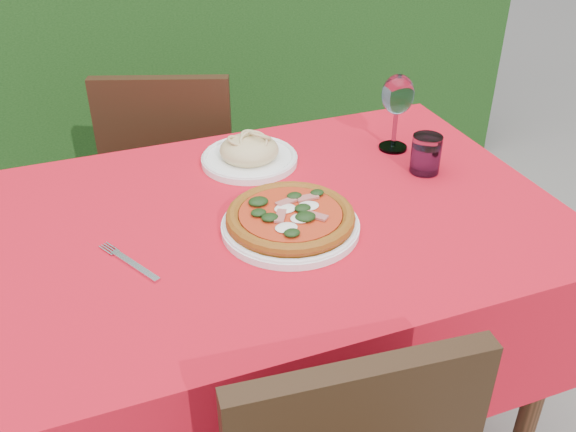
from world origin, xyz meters
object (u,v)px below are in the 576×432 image
object	(u,v)px
pizza_plate	(290,220)
fork	(135,266)
wine_glass	(398,98)
water_glass	(426,156)
pasta_plate	(249,154)
chair_far	(175,178)

from	to	relation	value
pizza_plate	fork	size ratio (longest dim) A/B	1.60
wine_glass	fork	bearing A→B (deg)	-158.86
pizza_plate	water_glass	world-z (taller)	water_glass
pizza_plate	wine_glass	bearing A→B (deg)	34.10
water_glass	fork	bearing A→B (deg)	-169.22
pizza_plate	wine_glass	world-z (taller)	wine_glass
pizza_plate	pasta_plate	distance (m)	0.32
fork	water_glass	bearing A→B (deg)	-16.33
chair_far	pasta_plate	xyz separation A→B (m)	(0.12, -0.44, 0.27)
chair_far	pasta_plate	size ratio (longest dim) A/B	3.62
water_glass	pizza_plate	bearing A→B (deg)	-162.65
pizza_plate	pasta_plate	xyz separation A→B (m)	(0.01, 0.32, -0.00)
pizza_plate	wine_glass	size ratio (longest dim) A/B	1.51
chair_far	pizza_plate	size ratio (longest dim) A/B	2.87
pasta_plate	water_glass	distance (m)	0.43
chair_far	fork	xyz separation A→B (m)	(-0.22, -0.78, 0.25)
wine_glass	water_glass	bearing A→B (deg)	-85.93
pizza_plate	water_glass	size ratio (longest dim) A/B	3.21
chair_far	pizza_plate	distance (m)	0.82
water_glass	fork	size ratio (longest dim) A/B	0.50
water_glass	wine_glass	world-z (taller)	wine_glass
fork	wine_glass	bearing A→B (deg)	-5.97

